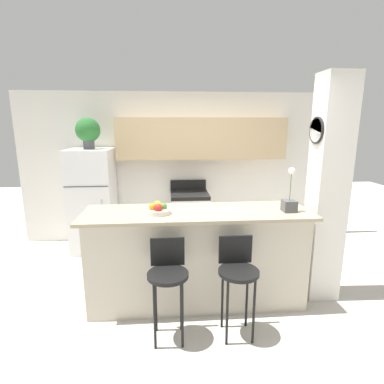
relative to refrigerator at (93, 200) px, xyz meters
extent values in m
plane|color=beige|center=(1.53, -1.66, -0.82)|extent=(14.00, 14.00, 0.00)
cube|color=white|center=(1.53, 0.41, 0.45)|extent=(5.60, 0.06, 2.55)
cube|color=tan|center=(1.78, 0.22, 0.97)|extent=(2.79, 0.32, 0.67)
cube|color=white|center=(1.56, 0.24, 0.78)|extent=(0.63, 0.28, 0.12)
cube|color=white|center=(3.00, -1.64, 0.45)|extent=(0.36, 0.32, 2.55)
cylinder|color=black|center=(2.81, -1.64, 1.13)|extent=(0.02, 0.29, 0.29)
cylinder|color=white|center=(2.80, -1.64, 1.13)|extent=(0.01, 0.25, 0.25)
cube|color=beige|center=(1.53, -1.66, -0.30)|extent=(2.36, 0.61, 1.05)
cube|color=tan|center=(1.53, -1.66, 0.25)|extent=(2.48, 0.73, 0.04)
cube|color=white|center=(0.00, 0.00, -0.26)|extent=(0.67, 0.70, 1.12)
cube|color=white|center=(0.00, 0.00, 0.56)|extent=(0.67, 0.70, 0.53)
cube|color=#333333|center=(0.00, -0.36, 0.30)|extent=(0.64, 0.01, 0.01)
cylinder|color=#B2B2B7|center=(0.21, -0.36, -0.21)|extent=(0.02, 0.02, 0.61)
cube|color=white|center=(1.56, 0.03, -0.40)|extent=(0.62, 0.66, 0.85)
cube|color=black|center=(1.56, 0.03, 0.06)|extent=(0.62, 0.66, 0.06)
cube|color=black|center=(1.56, 0.34, 0.17)|extent=(0.62, 0.04, 0.16)
cube|color=black|center=(1.56, -0.30, -0.35)|extent=(0.37, 0.01, 0.27)
cylinder|color=black|center=(1.20, -2.28, -0.15)|extent=(0.38, 0.38, 0.03)
cube|color=black|center=(1.20, -2.11, 0.00)|extent=(0.32, 0.02, 0.28)
cylinder|color=black|center=(1.07, -2.40, -0.50)|extent=(0.02, 0.02, 0.65)
cylinder|color=black|center=(1.32, -2.40, -0.50)|extent=(0.02, 0.02, 0.65)
cylinder|color=black|center=(1.07, -2.15, -0.50)|extent=(0.02, 0.02, 0.65)
cylinder|color=black|center=(1.32, -2.15, -0.50)|extent=(0.02, 0.02, 0.65)
cylinder|color=black|center=(1.85, -2.28, -0.15)|extent=(0.38, 0.38, 0.03)
cube|color=black|center=(1.85, -2.11, 0.00)|extent=(0.32, 0.02, 0.28)
cylinder|color=black|center=(1.73, -2.40, -0.50)|extent=(0.02, 0.02, 0.65)
cylinder|color=black|center=(1.98, -2.40, -0.50)|extent=(0.02, 0.02, 0.65)
cylinder|color=black|center=(1.73, -2.15, -0.50)|extent=(0.02, 0.02, 0.65)
cylinder|color=black|center=(1.98, -2.15, -0.50)|extent=(0.02, 0.02, 0.65)
cylinder|color=#4C4C51|center=(0.00, 0.00, 0.90)|extent=(0.17, 0.17, 0.15)
sphere|color=#286B2D|center=(0.00, 0.00, 1.11)|extent=(0.37, 0.37, 0.37)
cube|color=#4C4C51|center=(2.52, -1.76, 0.33)|extent=(0.14, 0.14, 0.12)
cylinder|color=#386633|center=(2.52, -1.76, 0.54)|extent=(0.01, 0.01, 0.30)
sphere|color=white|center=(2.52, -1.76, 0.71)|extent=(0.07, 0.07, 0.07)
cylinder|color=silver|center=(1.10, -1.72, 0.29)|extent=(0.26, 0.26, 0.05)
sphere|color=#4C7F2D|center=(1.16, -1.71, 0.34)|extent=(0.08, 0.08, 0.08)
sphere|color=gold|center=(1.09, -1.66, 0.35)|extent=(0.09, 0.09, 0.09)
sphere|color=orange|center=(1.05, -1.73, 0.34)|extent=(0.08, 0.08, 0.08)
sphere|color=red|center=(1.11, -1.78, 0.34)|extent=(0.09, 0.09, 0.09)
camera|label=1|loc=(1.21, -4.79, 1.18)|focal=28.00mm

